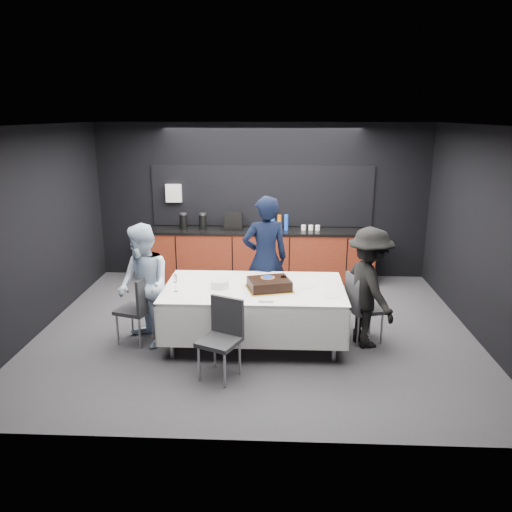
# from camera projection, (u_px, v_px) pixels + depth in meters

# --- Properties ---
(ground) EXTENTS (6.00, 6.00, 0.00)m
(ground) POSITION_uv_depth(u_px,v_px,m) (256.00, 329.00, 7.06)
(ground) COLOR #3C3C41
(ground) RESTS_ON ground
(room_shell) EXTENTS (6.04, 5.04, 2.82)m
(room_shell) POSITION_uv_depth(u_px,v_px,m) (256.00, 199.00, 6.55)
(room_shell) COLOR white
(room_shell) RESTS_ON ground
(kitchenette) EXTENTS (4.10, 0.64, 2.05)m
(kitchenette) POSITION_uv_depth(u_px,v_px,m) (260.00, 251.00, 9.04)
(kitchenette) COLOR #5E1D0E
(kitchenette) RESTS_ON ground
(party_table) EXTENTS (2.32, 1.32, 0.78)m
(party_table) POSITION_uv_depth(u_px,v_px,m) (254.00, 297.00, 6.50)
(party_table) COLOR #99999E
(party_table) RESTS_ON ground
(cake_assembly) EXTENTS (0.65, 0.58, 0.17)m
(cake_assembly) POSITION_uv_depth(u_px,v_px,m) (269.00, 284.00, 6.34)
(cake_assembly) COLOR gold
(cake_assembly) RESTS_ON party_table
(plate_stack) EXTENTS (0.24, 0.24, 0.10)m
(plate_stack) POSITION_uv_depth(u_px,v_px,m) (220.00, 284.00, 6.41)
(plate_stack) COLOR white
(plate_stack) RESTS_ON party_table
(loose_plate_near) EXTENTS (0.19, 0.19, 0.01)m
(loose_plate_near) POSITION_uv_depth(u_px,v_px,m) (224.00, 295.00, 6.14)
(loose_plate_near) COLOR white
(loose_plate_near) RESTS_ON party_table
(loose_plate_right_a) EXTENTS (0.21, 0.21, 0.01)m
(loose_plate_right_a) POSITION_uv_depth(u_px,v_px,m) (307.00, 286.00, 6.46)
(loose_plate_right_a) COLOR white
(loose_plate_right_a) RESTS_ON party_table
(loose_plate_right_b) EXTENTS (0.18, 0.18, 0.01)m
(loose_plate_right_b) POSITION_uv_depth(u_px,v_px,m) (331.00, 296.00, 6.11)
(loose_plate_right_b) COLOR white
(loose_plate_right_b) RESTS_ON party_table
(loose_plate_far) EXTENTS (0.18, 0.18, 0.01)m
(loose_plate_far) POSITION_uv_depth(u_px,v_px,m) (260.00, 276.00, 6.88)
(loose_plate_far) COLOR white
(loose_plate_far) RESTS_ON party_table
(fork_pile) EXTENTS (0.18, 0.11, 0.03)m
(fork_pile) POSITION_uv_depth(u_px,v_px,m) (266.00, 300.00, 5.95)
(fork_pile) COLOR white
(fork_pile) RESTS_ON party_table
(champagne_flute) EXTENTS (0.06, 0.06, 0.22)m
(champagne_flute) POSITION_uv_depth(u_px,v_px,m) (175.00, 280.00, 6.24)
(champagne_flute) COLOR white
(champagne_flute) RESTS_ON party_table
(chair_left) EXTENTS (0.53, 0.53, 0.92)m
(chair_left) POSITION_uv_depth(u_px,v_px,m) (140.00, 305.00, 6.51)
(chair_left) COLOR #28292D
(chair_left) RESTS_ON ground
(chair_right) EXTENTS (0.52, 0.52, 0.92)m
(chair_right) POSITION_uv_depth(u_px,v_px,m) (360.00, 303.00, 6.56)
(chair_right) COLOR #28292D
(chair_right) RESTS_ON ground
(chair_near) EXTENTS (0.56, 0.56, 0.92)m
(chair_near) POSITION_uv_depth(u_px,v_px,m) (223.00, 332.00, 5.69)
(chair_near) COLOR #28292D
(chair_near) RESTS_ON ground
(person_center) EXTENTS (0.77, 0.60, 1.84)m
(person_center) POSITION_uv_depth(u_px,v_px,m) (265.00, 259.00, 7.18)
(person_center) COLOR black
(person_center) RESTS_ON ground
(person_left) EXTENTS (0.96, 0.99, 1.61)m
(person_left) POSITION_uv_depth(u_px,v_px,m) (144.00, 286.00, 6.41)
(person_left) COLOR silver
(person_left) RESTS_ON ground
(person_right) EXTENTS (0.90, 1.16, 1.58)m
(person_right) POSITION_uv_depth(u_px,v_px,m) (369.00, 288.00, 6.39)
(person_right) COLOR black
(person_right) RESTS_ON ground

